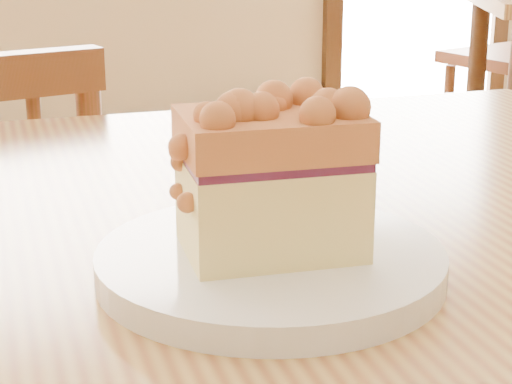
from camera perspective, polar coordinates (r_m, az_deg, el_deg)
cafe_table_main at (r=0.66m, az=-12.87°, el=-11.37°), size 1.25×0.84×0.75m
plate at (r=0.56m, az=0.93°, el=-4.66°), size 0.22×0.22×0.02m
cake_slice at (r=0.54m, az=0.88°, el=1.37°), size 0.12×0.09×0.11m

